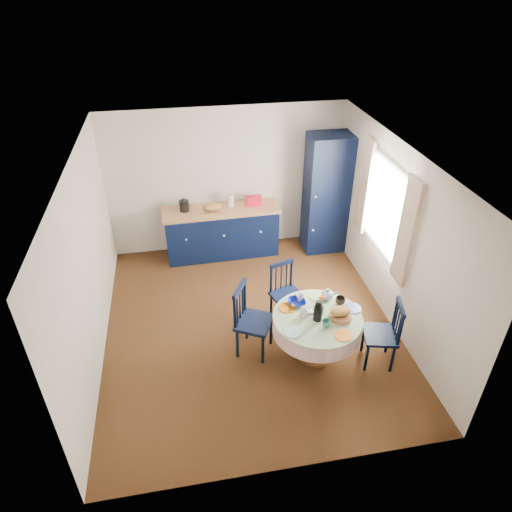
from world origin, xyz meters
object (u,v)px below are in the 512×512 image
(kitchen_counter, at_px, (222,231))
(chair_left, at_px, (251,320))
(mug_a, at_px, (304,314))
(cobalt_bowl, at_px, (297,302))
(chair_far, at_px, (286,293))
(mug_d, at_px, (300,298))
(mug_b, at_px, (326,324))
(chair_right, at_px, (384,334))
(pantry_cabinet, at_px, (327,194))
(dining_table, at_px, (318,323))
(mug_c, at_px, (340,301))

(kitchen_counter, relative_size, chair_left, 1.95)
(mug_a, relative_size, cobalt_bowl, 0.48)
(kitchen_counter, bearing_deg, chair_far, -71.94)
(chair_far, relative_size, cobalt_bowl, 3.99)
(mug_d, bearing_deg, kitchen_counter, 107.56)
(mug_b, bearing_deg, mug_a, 133.29)
(chair_right, height_order, mug_a, chair_right)
(mug_a, height_order, mug_d, mug_d)
(pantry_cabinet, relative_size, mug_b, 19.45)
(mug_d, bearing_deg, dining_table, -67.47)
(pantry_cabinet, xyz_separation_m, dining_table, (-0.92, -2.61, -0.48))
(chair_far, relative_size, chair_right, 0.97)
(mug_a, xyz_separation_m, mug_c, (0.53, 0.16, 0.01))
(chair_left, xyz_separation_m, mug_c, (1.15, -0.08, 0.21))
(mug_b, bearing_deg, chair_far, 103.87)
(kitchen_counter, distance_m, cobalt_bowl, 2.54)
(kitchen_counter, xyz_separation_m, mug_c, (1.24, -2.53, 0.27))
(kitchen_counter, relative_size, chair_far, 2.17)
(mug_b, bearing_deg, mug_c, 51.24)
(dining_table, bearing_deg, mug_a, 171.83)
(mug_c, distance_m, mug_d, 0.51)
(chair_far, distance_m, mug_a, 0.82)
(chair_far, height_order, mug_d, chair_far)
(mug_a, bearing_deg, mug_b, -46.71)
(pantry_cabinet, bearing_deg, mug_d, -114.80)
(mug_d, height_order, cobalt_bowl, mug_d)
(mug_b, bearing_deg, kitchen_counter, 107.62)
(kitchen_counter, height_order, mug_a, kitchen_counter)
(kitchen_counter, relative_size, cobalt_bowl, 8.67)
(dining_table, height_order, mug_c, dining_table)
(mug_b, bearing_deg, mug_d, 107.86)
(dining_table, height_order, chair_left, chair_left)
(chair_left, relative_size, chair_far, 1.11)
(chair_left, bearing_deg, mug_c, -65.49)
(chair_far, bearing_deg, mug_b, -94.37)
(chair_left, distance_m, mug_b, 0.98)
(pantry_cabinet, distance_m, dining_table, 2.81)
(chair_far, relative_size, mug_c, 7.07)
(kitchen_counter, distance_m, chair_far, 2.03)
(mug_b, height_order, mug_d, mug_b)
(mug_a, distance_m, mug_b, 0.31)
(chair_far, distance_m, mug_b, 1.07)
(mug_c, distance_m, cobalt_bowl, 0.56)
(pantry_cabinet, height_order, chair_far, pantry_cabinet)
(pantry_cabinet, xyz_separation_m, chair_left, (-1.72, -2.34, -0.53))
(mug_a, xyz_separation_m, mug_d, (0.04, 0.32, 0.00))
(pantry_cabinet, distance_m, chair_right, 2.91)
(chair_left, xyz_separation_m, chair_far, (0.59, 0.54, -0.05))
(chair_left, bearing_deg, dining_table, -80.02)
(kitchen_counter, height_order, mug_c, kitchen_counter)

